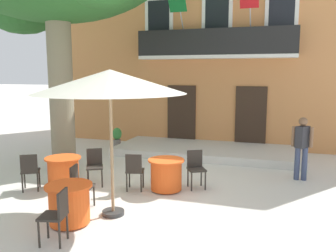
# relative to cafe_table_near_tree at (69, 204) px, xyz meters

# --- Properties ---
(ground_plane) EXTENTS (120.00, 120.00, 0.00)m
(ground_plane) POSITION_rel_cafe_table_near_tree_xyz_m (0.75, 2.61, -0.39)
(ground_plane) COLOR silver
(building_facade) EXTENTS (13.00, 5.09, 7.50)m
(building_facade) POSITION_rel_cafe_table_near_tree_xyz_m (1.32, 9.60, 3.36)
(building_facade) COLOR #CC844C
(building_facade) RESTS_ON ground
(entrance_step_platform) EXTENTS (6.30, 2.53, 0.25)m
(entrance_step_platform) POSITION_rel_cafe_table_near_tree_xyz_m (1.32, 6.34, -0.27)
(entrance_step_platform) COLOR silver
(entrance_step_platform) RESTS_ON ground
(cafe_table_near_tree) EXTENTS (0.86, 0.86, 0.76)m
(cafe_table_near_tree) POSITION_rel_cafe_table_near_tree_xyz_m (0.00, 0.00, 0.00)
(cafe_table_near_tree) COLOR #EA561E
(cafe_table_near_tree) RESTS_ON ground
(cafe_chair_near_tree_0) EXTENTS (0.48, 0.48, 0.91)m
(cafe_chair_near_tree_0) POSITION_rel_cafe_table_near_tree_xyz_m (0.25, -0.71, 0.14)
(cafe_chair_near_tree_0) COLOR #2D2823
(cafe_chair_near_tree_0) RESTS_ON ground
(cafe_chair_near_tree_1) EXTENTS (0.47, 0.47, 0.91)m
(cafe_chair_near_tree_1) POSITION_rel_cafe_table_near_tree_xyz_m (-0.23, 0.72, 0.14)
(cafe_chair_near_tree_1) COLOR #2D2823
(cafe_chair_near_tree_1) RESTS_ON ground
(cafe_table_middle) EXTENTS (0.86, 0.86, 0.76)m
(cafe_table_middle) POSITION_rel_cafe_table_near_tree_xyz_m (1.12, 2.34, 0.00)
(cafe_table_middle) COLOR #EA561E
(cafe_table_middle) RESTS_ON ground
(cafe_chair_middle_0) EXTENTS (0.54, 0.54, 0.91)m
(cafe_chair_middle_0) POSITION_rel_cafe_table_near_tree_xyz_m (1.73, 2.78, 0.14)
(cafe_chair_middle_0) COLOR #2D2823
(cafe_chair_middle_0) RESTS_ON ground
(cafe_chair_middle_1) EXTENTS (0.48, 0.48, 0.91)m
(cafe_chair_middle_1) POSITION_rel_cafe_table_near_tree_xyz_m (0.41, 2.09, 0.14)
(cafe_chair_middle_1) COLOR #2D2823
(cafe_chair_middle_1) RESTS_ON ground
(cafe_table_front) EXTENTS (0.86, 0.86, 0.76)m
(cafe_table_front) POSITION_rel_cafe_table_near_tree_xyz_m (-1.33, 1.77, 0.00)
(cafe_table_front) COLOR #EA561E
(cafe_table_front) RESTS_ON ground
(cafe_chair_front_0) EXTENTS (0.54, 0.54, 0.91)m
(cafe_chair_front_0) POSITION_rel_cafe_table_near_tree_xyz_m (-0.72, 2.20, 0.14)
(cafe_chair_front_0) COLOR #2D2823
(cafe_chair_front_0) RESTS_ON ground
(cafe_chair_front_1) EXTENTS (0.55, 0.55, 0.91)m
(cafe_chair_front_1) POSITION_rel_cafe_table_near_tree_xyz_m (-1.93, 1.31, 0.14)
(cafe_chair_front_1) COLOR #2D2823
(cafe_chair_front_1) RESTS_ON ground
(cafe_umbrella) EXTENTS (2.90, 2.90, 2.85)m
(cafe_umbrella) POSITION_rel_cafe_table_near_tree_xyz_m (0.57, 0.64, 2.22)
(cafe_umbrella) COLOR #997A56
(cafe_umbrella) RESTS_ON ground
(ground_planter_left) EXTENTS (0.35, 0.35, 0.74)m
(ground_planter_left) POSITION_rel_cafe_table_near_tree_xyz_m (-2.18, 6.45, 0.02)
(ground_planter_left) COLOR slate
(ground_planter_left) RESTS_ON ground
(pedestrian_near_entrance) EXTENTS (0.53, 0.40, 1.66)m
(pedestrian_near_entrance) POSITION_rel_cafe_table_near_tree_xyz_m (4.20, 4.21, 0.54)
(pedestrian_near_entrance) COLOR #384260
(pedestrian_near_entrance) RESTS_ON ground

